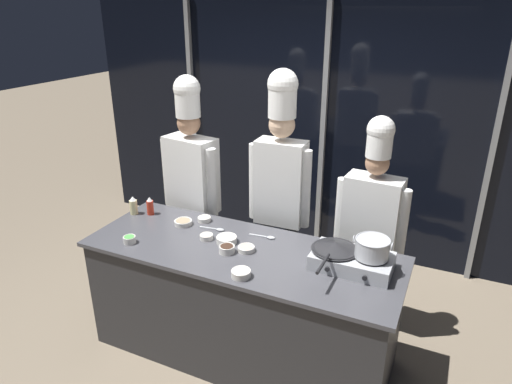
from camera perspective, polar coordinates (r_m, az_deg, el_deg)
name	(u,v)px	position (r m, az deg, el deg)	size (l,w,h in m)	color
ground_plane	(243,350)	(3.79, -1.69, -19.16)	(24.00, 24.00, 0.00)	#7F705B
window_wall_back	(324,127)	(4.76, 8.54, 8.05)	(5.51, 0.09, 2.70)	black
demo_counter	(242,302)	(3.51, -1.77, -13.63)	(2.27, 0.83, 0.90)	#2D2D30
portable_stove	(352,261)	(3.09, 11.91, -8.41)	(0.52, 0.32, 0.12)	#B2B5BA
frying_pan	(335,246)	(3.07, 9.83, -6.67)	(0.32, 0.55, 0.05)	#232326
stock_pot	(372,248)	(3.01, 14.32, -6.74)	(0.25, 0.22, 0.13)	#B7BABF
squeeze_bottle_oil	(133,206)	(3.89, -15.07, -1.66)	(0.06, 0.06, 0.16)	beige
squeeze_bottle_chili	(150,206)	(3.85, -13.10, -1.73)	(0.06, 0.06, 0.15)	red
prep_bowl_rice	(227,239)	(3.35, -3.70, -5.88)	(0.15, 0.15, 0.05)	silver
prep_bowl_shrimp	(246,248)	(3.24, -1.20, -7.03)	(0.12, 0.12, 0.04)	silver
prep_bowl_mushrooms	(183,222)	(3.65, -9.09, -3.73)	(0.14, 0.14, 0.04)	silver
prep_bowl_garlic	(204,219)	(3.68, -6.49, -3.35)	(0.11, 0.11, 0.04)	silver
prep_bowl_soy_glaze	(227,249)	(3.22, -3.66, -7.08)	(0.11, 0.11, 0.05)	silver
prep_bowl_chicken	(206,236)	(3.41, -6.21, -5.54)	(0.10, 0.10, 0.04)	silver
prep_bowl_onion	(241,273)	(2.95, -1.88, -10.09)	(0.13, 0.13, 0.05)	silver
prep_bowl_scallions	(129,239)	(3.46, -15.54, -5.71)	(0.09, 0.09, 0.05)	silver
serving_spoon_slotted	(216,229)	(3.54, -4.99, -4.64)	(0.20, 0.05, 0.02)	#B2B5BA
serving_spoon_solid	(267,237)	(3.41, 1.35, -5.64)	(0.20, 0.05, 0.02)	#B2B5BA
chef_head	(191,174)	(3.99, -8.07, 2.25)	(0.59, 0.30, 2.00)	#2D3856
chef_sous	(281,175)	(3.62, 3.10, 2.11)	(0.52, 0.23, 2.09)	#4C4C51
chef_line	(372,215)	(3.59, 14.27, -2.78)	(0.55, 0.25, 1.79)	#4C4C51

